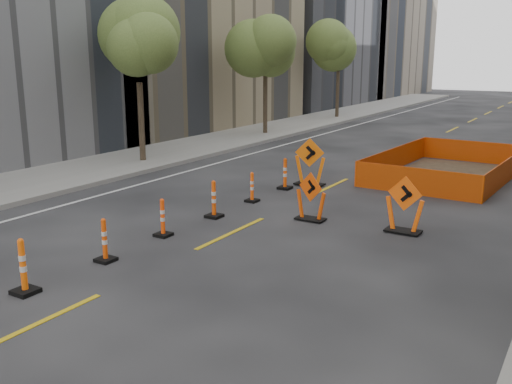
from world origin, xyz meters
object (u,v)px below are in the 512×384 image
Objects in this scene: channelizer_2 at (23,266)px; chevron_sign_left at (310,162)px; channelizer_3 at (105,240)px; channelizer_4 at (163,217)px; chevron_sign_center at (311,196)px; channelizer_7 at (285,174)px; channelizer_5 at (214,199)px; channelizer_6 at (252,187)px; chevron_sign_right at (405,205)px.

chevron_sign_left is at bearing 87.19° from channelizer_2.
channelizer_3 is (0.03, 2.02, -0.06)m from channelizer_2.
channelizer_4 is 0.72× the size of chevron_sign_center.
chevron_sign_left is (0.47, 0.91, 0.30)m from channelizer_7.
channelizer_2 is 1.12× the size of channelizer_3.
channelizer_2 is 2.02m from channelizer_3.
channelizer_5 reaches higher than channelizer_3.
channelizer_6 is 0.88× the size of channelizer_7.
chevron_sign_center reaches higher than channelizer_4.
channelizer_5 is at bearing -90.47° from channelizer_7.
channelizer_2 is at bearing -90.42° from channelizer_7.
channelizer_7 is (0.05, 8.08, 0.04)m from channelizer_3.
channelizer_3 is 1.05× the size of channelizer_6.
channelizer_6 is at bearing 90.37° from channelizer_5.
channelizer_6 is 2.58m from chevron_sign_center.
channelizer_3 is at bearing 89.22° from channelizer_2.
channelizer_6 is at bearing 177.04° from chevron_sign_right.
channelizer_5 is 1.13× the size of channelizer_6.
channelizer_7 is (0.07, 10.11, -0.02)m from channelizer_2.
channelizer_4 is (-0.09, 2.02, -0.01)m from channelizer_3.
channelizer_6 is at bearing 89.99° from channelizer_3.
chevron_sign_center is 2.50m from chevron_sign_right.
chevron_sign_left is at bearing 80.09° from channelizer_6.
channelizer_3 is 7.29m from chevron_sign_right.
channelizer_3 is 9.02m from chevron_sign_left.
channelizer_3 is 0.67× the size of chevron_sign_right.
chevron_sign_right is (4.85, -2.70, 0.21)m from channelizer_7.
chevron_sign_center reaches higher than channelizer_3.
chevron_sign_center is at bearing 51.54° from channelizer_4.
channelizer_2 is 1.18× the size of channelizer_6.
channelizer_3 reaches higher than channelizer_6.
channelizer_2 reaches higher than channelizer_6.
channelizer_7 is 5.55m from chevron_sign_right.
chevron_sign_left is 5.68m from chevron_sign_right.
channelizer_4 reaches higher than channelizer_6.
chevron_sign_left is 1.13× the size of chevron_sign_right.
chevron_sign_left is at bearing 86.73° from channelizer_3.
channelizer_2 is 11.04m from chevron_sign_left.
channelizer_4 is at bearing -93.04° from channelizer_5.
channelizer_2 reaches higher than channelizer_4.
channelizer_3 is at bearing -90.33° from channelizer_7.
channelizer_5 is 0.72× the size of chevron_sign_right.
channelizer_6 is at bearing -119.10° from chevron_sign_left.
chevron_sign_left is (0.51, 2.93, 0.36)m from channelizer_6.
channelizer_5 is at bearing -114.94° from chevron_sign_left.
channelizer_2 is at bearing -90.20° from channelizer_6.
channelizer_3 is at bearing -90.01° from channelizer_6.
channelizer_6 is 4.95m from chevron_sign_right.
chevron_sign_center is at bearing -170.17° from chevron_sign_right.
channelizer_6 is (0.09, 4.04, -0.02)m from channelizer_4.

